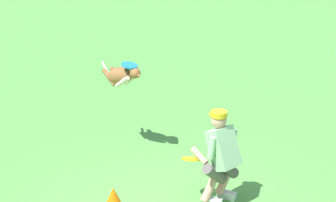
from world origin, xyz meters
TOP-DOWN VIEW (x-y plane):
  - person at (-0.44, -0.68)m, footprint 0.68×0.65m
  - dog at (1.67, -1.60)m, footprint 0.95×0.46m
  - frisbee_flying at (1.47, -1.53)m, footprint 0.28×0.28m
  - frisbee_held at (-0.07, -0.56)m, footprint 0.38×0.37m
  - training_cone at (0.69, 0.20)m, footprint 0.32×0.32m

SIDE VIEW (x-z plane):
  - training_cone at x=0.69m, z-range 0.00..0.35m
  - frisbee_held at x=-0.07m, z-range 0.54..0.68m
  - person at x=-0.44m, z-range 0.05..1.34m
  - dog at x=1.67m, z-range 1.01..1.47m
  - frisbee_flying at x=1.47m, z-range 1.43..1.50m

